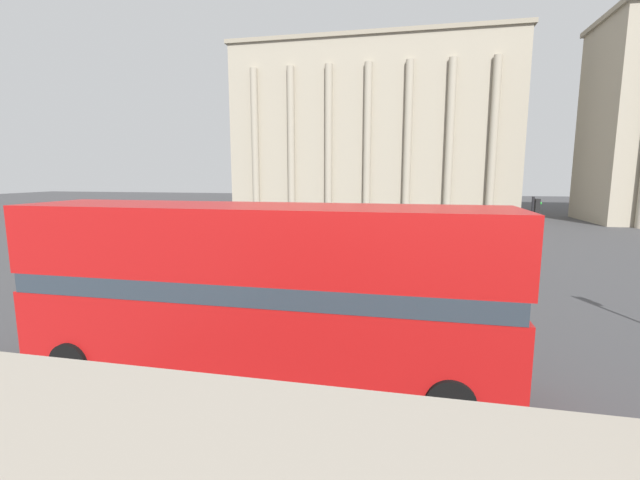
# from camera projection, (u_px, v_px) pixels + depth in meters

# --- Properties ---
(double_decker_bus) EXTENTS (11.38, 2.63, 4.16)m
(double_decker_bus) POSITION_uv_depth(u_px,v_px,m) (260.00, 284.00, 10.01)
(double_decker_bus) COLOR black
(double_decker_bus) RESTS_ON ground_plane
(plaza_building_left) EXTENTS (35.51, 13.39, 21.16)m
(plaza_building_left) POSITION_uv_depth(u_px,v_px,m) (373.00, 130.00, 56.23)
(plaza_building_left) COLOR #A39984
(plaza_building_left) RESTS_ON ground_plane
(traffic_light_mid) EXTENTS (0.42, 0.24, 3.87)m
(traffic_light_mid) POSITION_uv_depth(u_px,v_px,m) (533.00, 226.00, 19.25)
(traffic_light_mid) COLOR black
(traffic_light_mid) RESTS_ON ground_plane
(car_black) EXTENTS (4.20, 1.93, 1.35)m
(car_black) POSITION_uv_depth(u_px,v_px,m) (344.00, 246.00, 25.01)
(car_black) COLOR black
(car_black) RESTS_ON ground_plane
(car_navy) EXTENTS (4.20, 1.93, 1.35)m
(car_navy) POSITION_uv_depth(u_px,v_px,m) (276.00, 263.00, 20.19)
(car_navy) COLOR black
(car_navy) RESTS_ON ground_plane
(pedestrian_white) EXTENTS (0.32, 0.32, 1.82)m
(pedestrian_white) POSITION_uv_depth(u_px,v_px,m) (448.00, 221.00, 34.97)
(pedestrian_white) COLOR #282B33
(pedestrian_white) RESTS_ON ground_plane
(pedestrian_olive) EXTENTS (0.32, 0.32, 1.82)m
(pedestrian_olive) POSITION_uv_depth(u_px,v_px,m) (353.00, 251.00, 21.39)
(pedestrian_olive) COLOR #282B33
(pedestrian_olive) RESTS_ON ground_plane
(pedestrian_yellow) EXTENTS (0.32, 0.32, 1.71)m
(pedestrian_yellow) POSITION_uv_depth(u_px,v_px,m) (321.00, 248.00, 22.52)
(pedestrian_yellow) COLOR #282B33
(pedestrian_yellow) RESTS_ON ground_plane
(pedestrian_red) EXTENTS (0.32, 0.32, 1.82)m
(pedestrian_red) POSITION_uv_depth(u_px,v_px,m) (334.00, 286.00, 14.74)
(pedestrian_red) COLOR #282B33
(pedestrian_red) RESTS_ON ground_plane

